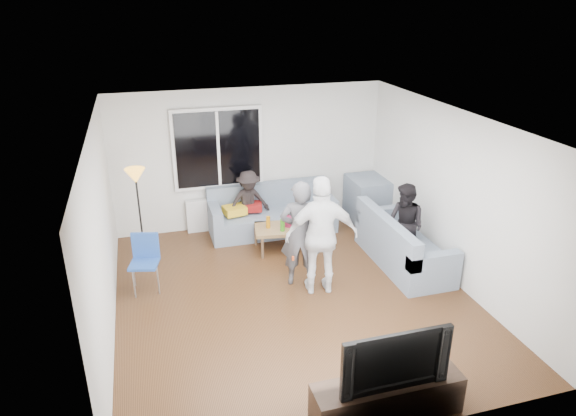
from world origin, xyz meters
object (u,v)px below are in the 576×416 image
object	(u,v)px
side_chair	(144,264)
floor_lamp	(140,215)
player_left	(300,234)
sofa_back_section	(272,210)
television	(391,355)
spectator_right	(405,225)
spectator_back	(249,203)
sofa_right_section	(404,240)
coffee_table	(287,237)
player_right	(322,236)
tv_console	(387,398)

from	to	relation	value
side_chair	floor_lamp	world-z (taller)	floor_lamp
player_left	side_chair	bearing A→B (deg)	8.61
sofa_back_section	television	xyz separation A→B (m)	(-0.00, -4.77, 0.35)
sofa_back_section	floor_lamp	bearing A→B (deg)	-169.64
floor_lamp	player_left	xyz separation A→B (m)	(2.26, -1.51, 0.05)
spectator_right	spectator_back	bearing A→B (deg)	-148.73
side_chair	spectator_right	distance (m)	4.09
sofa_back_section	sofa_right_section	xyz separation A→B (m)	(1.74, -1.81, 0.00)
spectator_back	side_chair	bearing A→B (deg)	-149.77
sofa_right_section	television	size ratio (longest dim) A/B	1.72
player_left	spectator_back	xyz separation A→B (m)	(-0.36, 1.97, -0.23)
sofa_right_section	spectator_right	bearing A→B (deg)	0.00
television	player_left	bearing A→B (deg)	91.33
coffee_table	spectator_right	bearing A→B (deg)	-32.00
player_right	spectator_back	distance (m)	2.35
sofa_back_section	spectator_right	bearing A→B (deg)	-45.84
player_left	player_right	world-z (taller)	player_right
television	coffee_table	bearing A→B (deg)	88.95
sofa_right_section	floor_lamp	xyz separation A→B (m)	(-4.07, 1.38, 0.36)
sofa_right_section	player_left	world-z (taller)	player_left
spectator_back	spectator_right	bearing A→B (deg)	-48.56
sofa_right_section	television	bearing A→B (deg)	149.53
sofa_back_section	spectator_back	distance (m)	0.47
player_left	spectator_right	bearing A→B (deg)	-155.70
side_chair	television	world-z (taller)	television
spectator_right	tv_console	xyz separation A→B (m)	(-1.74, -2.98, -0.46)
sofa_right_section	floor_lamp	size ratio (longest dim) A/B	1.28
sofa_right_section	spectator_back	size ratio (longest dim) A/B	1.66
coffee_table	sofa_right_section	bearing A→B (deg)	-32.39
floor_lamp	player_right	xyz separation A→B (m)	(2.49, -1.80, 0.12)
sofa_right_section	player_left	size ratio (longest dim) A/B	1.21
sofa_right_section	spectator_right	size ratio (longest dim) A/B	1.47
sofa_back_section	tv_console	world-z (taller)	sofa_back_section
floor_lamp	player_right	world-z (taller)	player_right
sofa_back_section	spectator_back	size ratio (longest dim) A/B	1.91
floor_lamp	tv_console	size ratio (longest dim) A/B	0.97
sofa_back_section	spectator_back	world-z (taller)	spectator_back
player_right	tv_console	world-z (taller)	player_right
player_left	spectator_right	xyz separation A→B (m)	(1.81, 0.15, -0.15)
side_chair	floor_lamp	distance (m)	1.13
sofa_right_section	spectator_right	world-z (taller)	spectator_right
spectator_right	coffee_table	bearing A→B (deg)	-140.70
player_left	spectator_right	size ratio (longest dim) A/B	1.22
floor_lamp	television	world-z (taller)	floor_lamp
coffee_table	sofa_back_section	bearing A→B (deg)	95.39
sofa_right_section	floor_lamp	world-z (taller)	floor_lamp
player_right	spectator_right	distance (m)	1.65
coffee_table	spectator_right	size ratio (longest dim) A/B	0.81
spectator_right	spectator_back	size ratio (longest dim) A/B	1.13
television	sofa_back_section	bearing A→B (deg)	89.96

